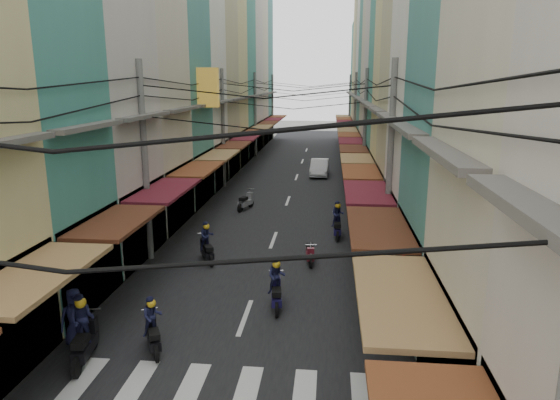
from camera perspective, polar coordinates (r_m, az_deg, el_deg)
The scene contains 14 objects.
ground at distance 18.15m, azimuth -2.93°, elevation -10.47°, with size 160.00×160.00×0.00m, color slate.
road at distance 37.22m, azimuth 1.69°, elevation 2.04°, with size 10.00×80.00×0.02m, color black.
sidewalk_left at distance 38.22m, azimuth -8.08°, elevation 2.24°, with size 3.00×80.00×0.06m, color slate.
sidewalk_right at distance 37.34m, azimuth 11.69°, elevation 1.83°, with size 3.00×80.00×0.06m, color slate.
crosswalk at distance 12.98m, azimuth -7.20°, elevation -21.03°, with size 7.55×2.40×0.01m.
building_row_left at distance 34.68m, azimuth -12.42°, elevation 17.14°, with size 7.80×67.67×23.70m.
building_row_right at distance 33.34m, azimuth 15.63°, elevation 16.49°, with size 7.80×68.98×22.59m.
utility_poles at distance 31.53m, azimuth 1.11°, elevation 12.04°, with size 10.20×66.13×8.20m.
white_car at distance 40.06m, azimuth 4.52°, elevation 2.80°, with size 4.57×1.79×1.61m, color silver.
bicycle at distance 15.87m, azimuth 21.52°, elevation -15.16°, with size 0.61×1.63×1.12m, color black.
moving_scooters at distance 20.21m, azimuth -4.23°, elevation -6.35°, with size 7.35×31.82×1.93m.
parked_scooters at distance 15.25m, azimuth 13.92°, elevation -13.83°, with size 13.38×14.81×1.00m.
pedestrians at distance 20.91m, azimuth -15.11°, elevation -4.67°, with size 11.71×22.37×2.17m.
traffic_sign at distance 15.44m, azimuth 13.86°, elevation -6.81°, with size 0.10×0.64×2.90m.
Camera 1 is at (2.58, -16.40, 7.34)m, focal length 32.00 mm.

